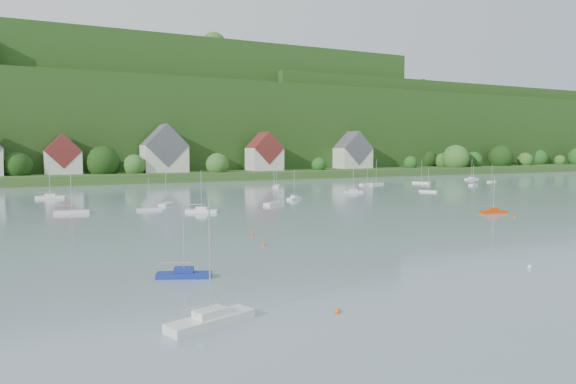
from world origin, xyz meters
The scene contains 15 objects.
far_shore_strip centered at (0.00, 200.00, 1.50)m, with size 600.00×60.00×3.00m, color #2F4C1C.
forested_ridge centered at (0.39, 268.57, 22.89)m, with size 620.00×181.22×69.89m.
village_building_1 centered at (-30.00, 189.00, 8.75)m, with size 12.00×9.36×14.00m.
village_building_2 centered at (5.00, 188.00, 10.27)m, with size 16.00×11.44×18.00m.
village_building_3 centered at (45.00, 186.00, 9.43)m, with size 13.00×10.40×15.50m.
village_building_4 centered at (90.00, 190.00, 9.59)m, with size 15.00×10.40×16.50m.
near_sailboat_0 centered at (-30.88, 22.44, 0.45)m, with size 6.59×3.67×8.58m.
near_sailboat_1 centered at (-28.93, 36.26, 0.40)m, with size 5.14×3.29×6.75m.
near_sailboat_5 centered at (35.04, 59.05, 0.40)m, with size 5.19×2.49×6.75m.
mooring_buoy_0 centered at (-21.75, 21.02, 0.00)m, with size 0.46×0.46×0.46m, color #F3561A.
mooring_buoy_1 centered at (2.93, 24.84, 0.00)m, with size 0.48×0.48×0.48m, color white.
mooring_buoy_2 centered at (33.52, 53.03, 0.00)m, with size 0.39×0.39×0.39m, color #F3561A.
mooring_buoy_3 centered at (-14.13, 55.72, 0.00)m, with size 0.39×0.39×0.39m, color #F3561A.
mooring_buoy_5 centered at (-15.70, 48.07, 0.00)m, with size 0.43×0.43×0.43m, color #F3561A.
far_sailboat_cluster centered at (11.34, 118.41, 0.37)m, with size 195.67×70.51×8.74m.
Camera 1 is at (-41.68, -11.24, 11.91)m, focal length 33.22 mm.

